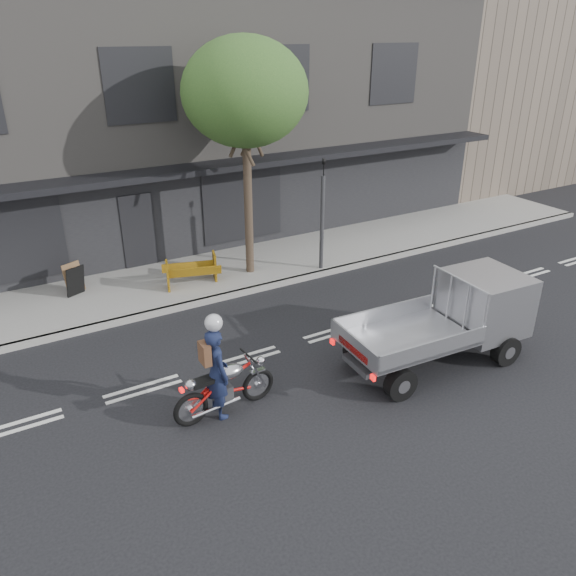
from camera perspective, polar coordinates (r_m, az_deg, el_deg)
The scene contains 12 objects.
ground at distance 12.91m, azimuth -4.24°, elevation -7.14°, with size 80.00×80.00×0.00m, color black.
sidewalk at distance 16.76m, azimuth -11.35°, elevation 0.58°, with size 32.00×3.20×0.15m, color gray.
kerb at distance 15.39m, azimuth -9.35°, elevation -1.53°, with size 32.00×0.20×0.15m, color gray.
building_main at distance 21.91m, azimuth -18.30°, elevation 16.24°, with size 26.00×10.00×8.00m, color slate.
building_neighbour at distance 32.58m, azimuth 20.49°, elevation 20.18°, with size 14.00×10.00×10.00m, color brown.
street_tree at distance 15.78m, azimuth -4.41°, elevation 19.14°, with size 3.40×3.40×6.74m.
traffic_light_pole at distance 16.77m, azimuth 3.48°, elevation 6.82°, with size 0.12×0.12×3.50m.
motorcycle at distance 11.01m, azimuth -6.42°, elevation -9.92°, with size 2.17×0.63×1.11m.
rider at distance 10.77m, azimuth -7.25°, elevation -8.58°, with size 0.68×0.44×1.86m, color #151D3B.
flatbed_ute at distance 13.20m, azimuth 18.08°, elevation -2.04°, with size 4.37×2.00×1.98m.
construction_barrier at distance 16.03m, azimuth -9.48°, elevation 1.54°, with size 1.52×0.61×0.85m, color #ED9F0C, non-canonical shape.
sandwich_board at distance 16.34m, azimuth -20.78°, elevation 0.65°, with size 0.54×0.36×0.86m, color black, non-canonical shape.
Camera 1 is at (-4.65, -9.93, 6.82)m, focal length 35.00 mm.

